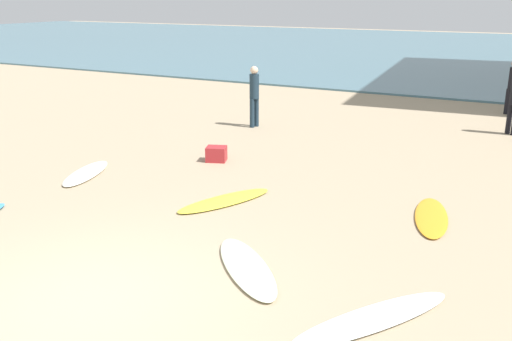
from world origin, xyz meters
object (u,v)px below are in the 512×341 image
surfboard_0 (86,173)px  beachgoer_mid (254,93)px  surfboard_5 (225,200)px  surfboard_2 (247,267)px  beachgoer_near (512,84)px  surfboard_4 (373,318)px  surfboard_1 (431,217)px  beach_cooler (216,154)px

surfboard_0 → beachgoer_mid: 6.07m
surfboard_0 → surfboard_5: bearing=-20.4°
surfboard_2 → beachgoer_mid: (-4.24, 8.20, 0.98)m
beachgoer_near → surfboard_4: bearing=-118.8°
beachgoer_mid → beachgoer_near: bearing=-36.8°
surfboard_4 → beachgoer_near: size_ratio=1.35×
surfboard_2 → surfboard_4: 2.06m
surfboard_0 → surfboard_1: (7.26, 0.94, -0.00)m
surfboard_2 → surfboard_4: (2.01, -0.47, 0.00)m
beach_cooler → surfboard_4: bearing=-43.3°
surfboard_5 → beachgoer_near: beachgoer_near is taller
beachgoer_near → beach_cooler: (-5.66, -9.26, -0.81)m
surfboard_5 → beach_cooler: beach_cooler is taller
beachgoer_near → beachgoer_mid: 8.65m
surfboard_0 → beach_cooler: size_ratio=4.14×
beachgoer_mid → surfboard_1: bearing=-115.9°
surfboard_4 → surfboard_5: (-3.72, 2.71, -0.01)m
surfboard_2 → surfboard_4: size_ratio=0.87×
surfboard_0 → surfboard_1: 7.32m
surfboard_0 → beachgoer_near: 13.85m
surfboard_5 → surfboard_4: bearing=-12.7°
surfboard_5 → surfboard_0: bearing=-157.6°
beachgoer_near → beachgoer_mid: beachgoer_mid is taller
surfboard_4 → beachgoer_near: (0.34, 14.28, 0.95)m
surfboard_2 → beachgoer_mid: 9.28m
surfboard_1 → surfboard_4: surfboard_4 is taller
surfboard_4 → beach_cooler: 7.32m
surfboard_2 → surfboard_5: (-1.71, 2.24, -0.00)m
surfboard_4 → beach_cooler: bearing=169.3°
surfboard_2 → beach_cooler: size_ratio=4.49×
surfboard_1 → beachgoer_mid: bearing=129.0°
surfboard_4 → surfboard_5: 4.60m
surfboard_1 → surfboard_2: size_ratio=0.96×
beach_cooler → surfboard_1: bearing=-14.0°
surfboard_1 → beachgoer_near: bearing=75.6°
surfboard_4 → beachgoer_mid: 10.73m
surfboard_2 → beachgoer_near: bearing=-144.7°
beachgoer_mid → surfboard_0: bearing=-177.4°
beachgoer_mid → beach_cooler: 3.86m
surfboard_0 → surfboard_4: (7.31, -2.77, 0.01)m
surfboard_4 → beach_cooler: beach_cooler is taller
surfboard_5 → beachgoer_near: (4.05, 11.57, 0.96)m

